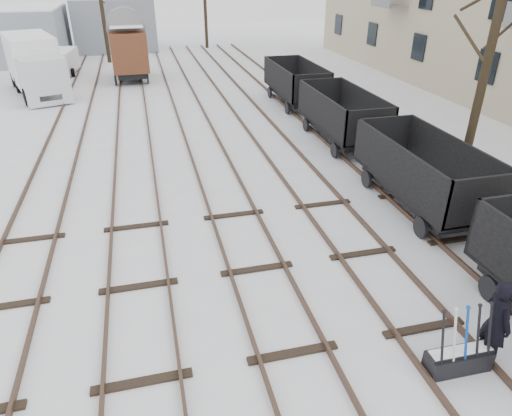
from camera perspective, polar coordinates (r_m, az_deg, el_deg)
The scene contains 13 objects.
ground at distance 9.81m, azimuth 4.61°, elevation -17.74°, with size 120.00×120.00×0.00m, color white.
tracks at distance 21.39m, azimuth -6.98°, elevation 8.97°, with size 13.90×52.00×0.16m.
shed_right at distance 46.69m, azimuth -17.14°, elevation 21.15°, with size 7.00×6.00×4.50m.
ground_frame at distance 10.10m, azimuth 23.99°, elevation -16.82°, with size 1.31×0.44×1.49m.
worker at distance 10.15m, azimuth 27.87°, elevation -12.49°, with size 0.70×0.46×1.92m, color black.
freight_wagon_b at distance 15.59m, azimuth 19.96°, elevation 3.02°, with size 2.18×5.44×2.22m.
freight_wagon_c at distance 20.79m, azimuth 10.59°, elevation 10.39°, with size 2.18×5.44×2.22m.
freight_wagon_d at distance 26.53m, azimuth 4.93°, elevation 14.59°, with size 2.18×5.44×2.22m.
box_van_wagon at distance 33.48m, azimuth -15.68°, elevation 18.72°, with size 2.66×4.79×3.59m.
lorry at distance 31.45m, azimuth -25.93°, elevation 15.79°, with size 3.89×7.73×3.36m.
panel_van at distance 37.12m, azimuth -23.10°, elevation 16.48°, with size 2.05×3.92×1.65m.
tree_near at distance 17.16m, azimuth 26.57°, elevation 14.33°, with size 0.30×0.30×7.51m, color black.
tree_far_left at distance 40.23m, azimuth -18.65°, elevation 22.22°, with size 0.30×0.30×7.58m, color black.
Camera 1 is at (-2.38, -6.41, 7.03)m, focal length 32.00 mm.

